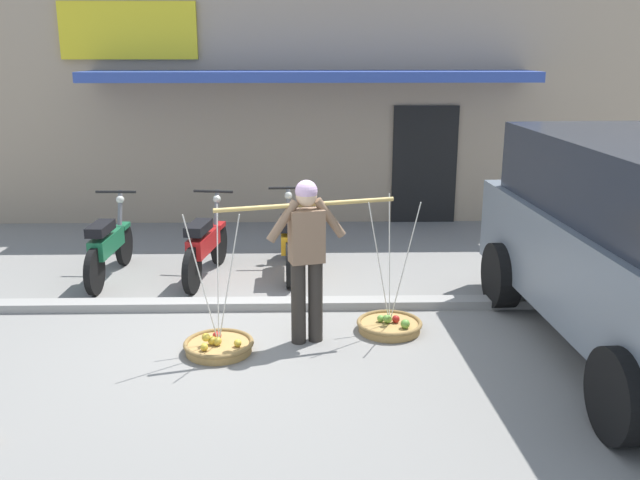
{
  "coord_description": "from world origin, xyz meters",
  "views": [
    {
      "loc": [
        0.47,
        -6.92,
        2.94
      ],
      "look_at": [
        0.65,
        0.6,
        0.85
      ],
      "focal_mm": 39.04,
      "sensor_mm": 36.0,
      "label": 1
    }
  ],
  "objects_px": {
    "fruit_vendor": "(307,251)",
    "fruit_basket_right_side": "(390,325)",
    "motorcycle_nearest_shop": "(108,246)",
    "motorcycle_second_in_row": "(205,245)",
    "fruit_basket_left_side": "(219,345)",
    "motorcycle_third_in_row": "(289,240)"
  },
  "relations": [
    {
      "from": "fruit_basket_right_side",
      "to": "motorcycle_nearest_shop",
      "type": "bearing_deg",
      "value": 152.18
    },
    {
      "from": "motorcycle_nearest_shop",
      "to": "motorcycle_second_in_row",
      "type": "xyz_separation_m",
      "value": [
        1.25,
        0.01,
        0.0
      ]
    },
    {
      "from": "motorcycle_second_in_row",
      "to": "fruit_basket_right_side",
      "type": "bearing_deg",
      "value": -39.7
    },
    {
      "from": "motorcycle_third_in_row",
      "to": "motorcycle_second_in_row",
      "type": "bearing_deg",
      "value": -169.07
    },
    {
      "from": "fruit_vendor",
      "to": "fruit_basket_right_side",
      "type": "height_order",
      "value": "fruit_vendor"
    },
    {
      "from": "motorcycle_third_in_row",
      "to": "fruit_basket_left_side",
      "type": "bearing_deg",
      "value": -104.53
    },
    {
      "from": "fruit_vendor",
      "to": "motorcycle_nearest_shop",
      "type": "xyz_separation_m",
      "value": [
        -2.57,
        2.07,
        -0.53
      ]
    },
    {
      "from": "fruit_vendor",
      "to": "fruit_basket_left_side",
      "type": "xyz_separation_m",
      "value": [
        -0.89,
        -0.25,
        -0.91
      ]
    },
    {
      "from": "fruit_vendor",
      "to": "fruit_basket_right_side",
      "type": "xyz_separation_m",
      "value": [
        0.89,
        0.24,
        -0.91
      ]
    },
    {
      "from": "fruit_basket_left_side",
      "to": "fruit_basket_right_side",
      "type": "distance_m",
      "value": 1.84
    },
    {
      "from": "fruit_basket_left_side",
      "to": "motorcycle_nearest_shop",
      "type": "relative_size",
      "value": 0.8
    },
    {
      "from": "fruit_vendor",
      "to": "motorcycle_third_in_row",
      "type": "xyz_separation_m",
      "value": [
        -0.23,
        2.28,
        -0.53
      ]
    },
    {
      "from": "motorcycle_second_in_row",
      "to": "motorcycle_third_in_row",
      "type": "xyz_separation_m",
      "value": [
        1.09,
        0.21,
        0.0
      ]
    },
    {
      "from": "fruit_vendor",
      "to": "fruit_basket_right_side",
      "type": "distance_m",
      "value": 1.29
    },
    {
      "from": "fruit_basket_right_side",
      "to": "motorcycle_second_in_row",
      "type": "xyz_separation_m",
      "value": [
        -2.2,
        1.83,
        0.38
      ]
    },
    {
      "from": "fruit_basket_left_side",
      "to": "motorcycle_second_in_row",
      "type": "xyz_separation_m",
      "value": [
        -0.43,
        2.32,
        0.38
      ]
    },
    {
      "from": "fruit_basket_right_side",
      "to": "motorcycle_second_in_row",
      "type": "height_order",
      "value": "fruit_basket_right_side"
    },
    {
      "from": "fruit_basket_right_side",
      "to": "motorcycle_nearest_shop",
      "type": "height_order",
      "value": "fruit_basket_right_side"
    },
    {
      "from": "motorcycle_second_in_row",
      "to": "motorcycle_third_in_row",
      "type": "relative_size",
      "value": 0.99
    },
    {
      "from": "fruit_basket_right_side",
      "to": "motorcycle_third_in_row",
      "type": "height_order",
      "value": "fruit_basket_right_side"
    },
    {
      "from": "fruit_vendor",
      "to": "motorcycle_third_in_row",
      "type": "distance_m",
      "value": 2.35
    },
    {
      "from": "fruit_basket_left_side",
      "to": "motorcycle_second_in_row",
      "type": "height_order",
      "value": "fruit_basket_left_side"
    }
  ]
}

